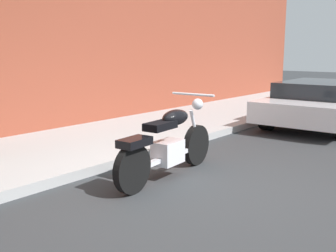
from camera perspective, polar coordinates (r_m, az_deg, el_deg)
name	(u,v)px	position (r m, az deg, el deg)	size (l,w,h in m)	color
ground_plane	(199,190)	(5.09, 4.47, -9.12)	(60.00, 60.00, 0.00)	#303335
sidewalk	(62,149)	(7.04, -14.92, -3.26)	(24.03, 2.75, 0.14)	#A7A7A7
motorcycle	(168,145)	(5.44, -0.06, -2.67)	(2.15, 0.70, 1.11)	black
parked_car_white	(323,102)	(10.00, 21.29, 3.25)	(4.21, 2.02, 1.03)	black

